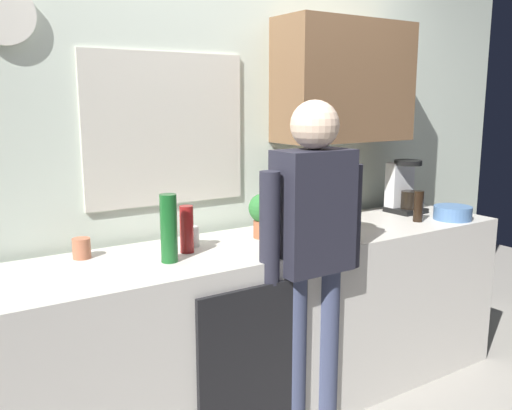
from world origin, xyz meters
The scene contains 15 objects.
kitchen_counter centered at (0.00, 0.30, 0.45)m, with size 2.81×0.64×0.90m, color beige.
dishwasher_panel centered at (-0.34, -0.03, 0.41)m, with size 0.56×0.02×0.81m, color black.
back_wall_assembly centered at (0.08, 0.70, 1.36)m, with size 4.41×0.42×2.60m.
coffee_maker centered at (1.09, 0.44, 1.05)m, with size 0.20×0.20×0.33m.
bottle_red_vinegar centered at (-0.48, 0.33, 1.01)m, with size 0.06×0.06×0.22m, color maroon.
bottle_green_wine centered at (-0.61, 0.23, 1.05)m, with size 0.07×0.07×0.30m, color #195923.
bottle_dark_sauce centered at (0.94, 0.19, 0.99)m, with size 0.06×0.06×0.18m, color black.
bottle_amber_beer centered at (0.28, 0.16, 1.02)m, with size 0.06×0.06×0.23m, color brown.
cup_yellow_cup centered at (0.63, 0.45, 0.94)m, with size 0.07×0.07×0.09m, color yellow.
cup_terracotta_mug centered at (-0.92, 0.50, 0.95)m, with size 0.08×0.08×0.09m, color #B26647.
cup_white_mug centered at (-0.41, 0.42, 0.95)m, with size 0.08×0.08×0.10m, color white.
mixing_bowl centered at (1.16, 0.12, 0.94)m, with size 0.22×0.22×0.08m, color #4C72A5.
potted_plant centered at (-0.03, 0.37, 1.03)m, with size 0.15×0.15×0.23m.
dish_soap centered at (0.42, 0.53, 0.98)m, with size 0.06×0.06×0.18m.
person_at_sink centered at (0.00, 0.00, 0.95)m, with size 0.57×0.22×1.60m.
Camera 1 is at (-1.56, -1.91, 1.60)m, focal length 38.60 mm.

